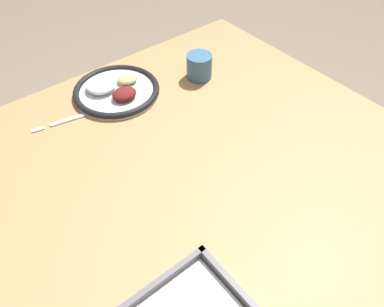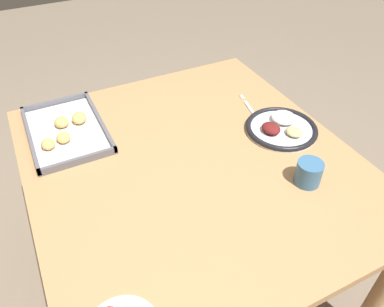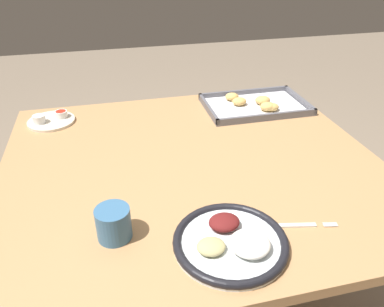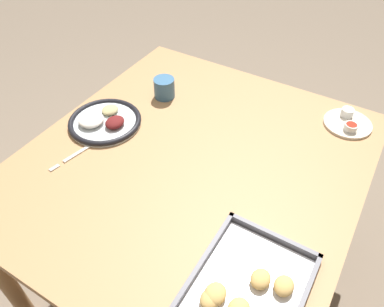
# 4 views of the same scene
# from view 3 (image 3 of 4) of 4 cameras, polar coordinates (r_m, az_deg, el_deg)

# --- Properties ---
(dining_table) EXTENTS (1.16, 1.06, 0.71)m
(dining_table) POSITION_cam_3_polar(r_m,az_deg,el_deg) (1.21, 0.06, -4.83)
(dining_table) COLOR #AD7F51
(dining_table) RESTS_ON ground_plane
(dinner_plate) EXTENTS (0.26, 0.26, 0.04)m
(dinner_plate) POSITION_cam_3_polar(r_m,az_deg,el_deg) (0.88, 5.83, -13.18)
(dinner_plate) COLOR silver
(dinner_plate) RESTS_ON dining_table
(fork) EXTENTS (0.22, 0.06, 0.00)m
(fork) POSITION_cam_3_polar(r_m,az_deg,el_deg) (0.95, 14.29, -10.59)
(fork) COLOR silver
(fork) RESTS_ON dining_table
(saucer_plate) EXTENTS (0.17, 0.17, 0.04)m
(saucer_plate) POSITION_cam_3_polar(r_m,az_deg,el_deg) (1.50, -20.71, 4.83)
(saucer_plate) COLOR beige
(saucer_plate) RESTS_ON dining_table
(baking_tray) EXTENTS (0.41, 0.26, 0.04)m
(baking_tray) POSITION_cam_3_polar(r_m,az_deg,el_deg) (1.55, 9.58, 7.36)
(baking_tray) COLOR #595960
(baking_tray) RESTS_ON dining_table
(drinking_cup) EXTENTS (0.08, 0.08, 0.08)m
(drinking_cup) POSITION_cam_3_polar(r_m,az_deg,el_deg) (0.89, -11.87, -10.38)
(drinking_cup) COLOR #38668E
(drinking_cup) RESTS_ON dining_table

